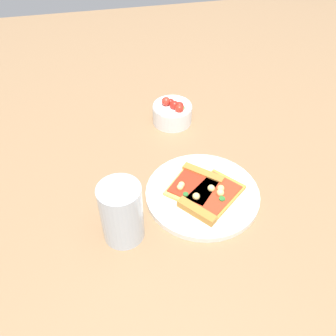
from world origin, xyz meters
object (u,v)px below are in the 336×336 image
Objects in this scene: plate at (202,194)px; pizza_slice_near at (195,184)px; salad_bowl at (172,112)px; pizza_slice_far at (210,198)px; soda_glass at (122,213)px.

pizza_slice_near is (-0.01, 0.02, 0.01)m from plate.
salad_bowl reaches higher than pizza_slice_near.
pizza_slice_far is 0.32m from salad_bowl.
pizza_slice_near is 1.11× the size of soda_glass.
pizza_slice_far is at bearing -67.23° from pizza_slice_near.
pizza_slice_far is (0.02, -0.05, 0.00)m from pizza_slice_near.
pizza_slice_near is 0.05m from pizza_slice_far.
soda_glass is (-0.18, -0.09, 0.05)m from pizza_slice_near.
soda_glass reaches higher than pizza_slice_near.
pizza_slice_near reaches higher than plate.
soda_glass reaches higher than pizza_slice_far.
salad_bowl is 0.82× the size of soda_glass.
plate is at bearing -90.00° from salad_bowl.
soda_glass reaches higher than plate.
plate is 1.92× the size of soda_glass.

